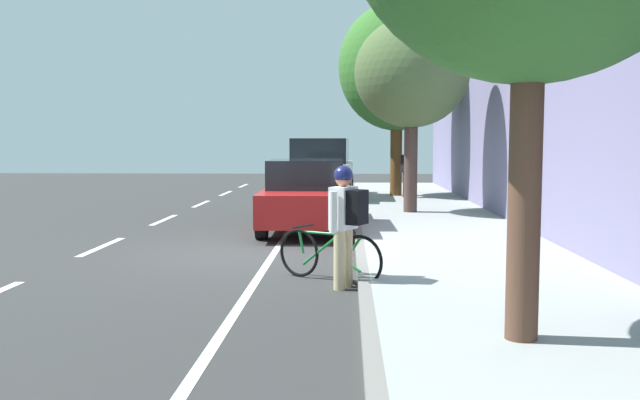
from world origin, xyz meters
name	(u,v)px	position (x,y,z in m)	size (l,w,h in m)	color
ground	(259,252)	(0.00, 0.00, 0.00)	(55.91, 55.91, 0.00)	#333333
sidewalk	(461,249)	(3.49, 0.00, 0.07)	(3.31, 34.94, 0.13)	#9EA4A2
curb_edge	(360,249)	(1.75, 0.00, 0.07)	(0.16, 34.94, 0.13)	gray
lane_stripe_centre	(102,247)	(-2.92, 0.43, 0.00)	(0.14, 35.80, 0.01)	white
lane_stripe_bike_edge	(275,252)	(0.28, 0.00, 0.00)	(0.12, 34.94, 0.01)	white
building_facade	(580,67)	(5.39, 0.00, 3.15)	(0.50, 34.94, 6.29)	slate
parked_sedan_red_second	(306,195)	(0.65, 2.88, 0.75)	(1.90, 4.43, 1.52)	maroon
parked_suv_silver_mid	(321,169)	(0.69, 9.97, 1.03)	(2.07, 4.75, 1.99)	#B7BABF
bicycle_at_curb	(329,255)	(1.29, -2.43, 0.36)	(1.45, 1.01, 0.74)	black
cyclist_with_backpack	(346,215)	(1.51, -2.89, 0.96)	(0.52, 0.55, 1.60)	#C6B284
street_tree_far_end	(412,74)	(3.11, 5.53, 3.57)	(2.85, 2.85, 4.83)	#49362E
street_tree_corner	(397,67)	(3.11, 10.73, 4.28)	(3.79, 3.79, 6.23)	brown
pedestrian_on_phone	(407,170)	(3.41, 9.91, 1.01)	(0.41, 0.52, 1.57)	black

